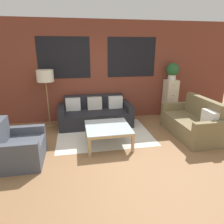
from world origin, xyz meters
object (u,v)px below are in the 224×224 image
settee_vintage (192,123)px  potted_plant (172,70)px  couch_dark (95,114)px  floor_lamp (45,78)px  armchair_corner (19,148)px  coffee_table (108,129)px  drawer_cabinet (170,99)px

settee_vintage → potted_plant: size_ratio=3.32×
couch_dark → floor_lamp: (-1.25, 0.07, 1.05)m
couch_dark → armchair_corner: (-1.63, -1.68, -0.01)m
armchair_corner → coffee_table: size_ratio=0.98×
armchair_corner → potted_plant: (3.95, 1.90, 1.15)m
coffee_table → potted_plant: size_ratio=1.96×
potted_plant → floor_lamp: bearing=-177.6°
coffee_table → floor_lamp: size_ratio=0.63×
floor_lamp → coffee_table: bearing=-44.3°
floor_lamp → drawer_cabinet: (3.58, 0.15, -0.76)m
settee_vintage → coffee_table: size_ratio=1.70×
coffee_table → floor_lamp: bearing=135.7°
potted_plant → drawer_cabinet: bearing=-90.0°
coffee_table → settee_vintage: bearing=3.0°
potted_plant → coffee_table: bearing=-145.5°
floor_lamp → potted_plant: bearing=2.4°
settee_vintage → potted_plant: (0.07, 1.39, 1.12)m
armchair_corner → coffee_table: bearing=12.5°
couch_dark → coffee_table: (0.13, -1.28, 0.09)m
couch_dark → coffee_table: bearing=-84.0°
floor_lamp → settee_vintage: bearing=-19.6°
settee_vintage → armchair_corner: (-3.88, -0.50, -0.03)m
settee_vintage → drawer_cabinet: (0.07, 1.39, 0.27)m
coffee_table → potted_plant: potted_plant is taller
settee_vintage → potted_plant: potted_plant is taller
armchair_corner → floor_lamp: 2.08m
coffee_table → armchair_corner: bearing=-167.5°
potted_plant → couch_dark: bearing=-174.6°
armchair_corner → drawer_cabinet: (3.95, 1.90, 0.30)m
armchair_corner → coffee_table: armchair_corner is taller
couch_dark → armchair_corner: size_ratio=2.10×
coffee_table → couch_dark: bearing=96.0°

